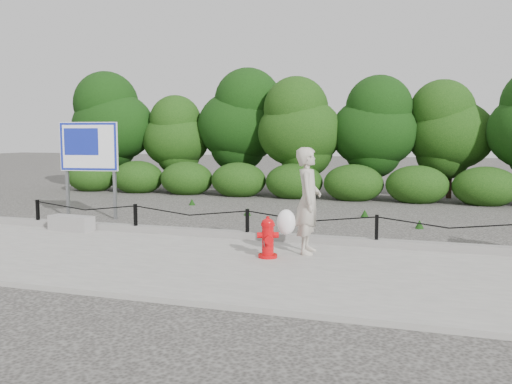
{
  "coord_description": "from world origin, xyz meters",
  "views": [
    {
      "loc": [
        3.42,
        -9.97,
        2.12
      ],
      "look_at": [
        0.11,
        0.2,
        1.0
      ],
      "focal_mm": 38.0,
      "sensor_mm": 36.0,
      "label": 1
    }
  ],
  "objects": [
    {
      "name": "treeline",
      "position": [
        -0.19,
        8.94,
        2.47
      ],
      "size": [
        20.41,
        3.67,
        4.49
      ],
      "color": "black",
      "rests_on": "ground"
    },
    {
      "name": "curb",
      "position": [
        0.0,
        0.05,
        0.15
      ],
      "size": [
        14.0,
        0.22,
        0.14
      ],
      "primitive_type": "cube",
      "color": "slate",
      "rests_on": "sidewalk"
    },
    {
      "name": "chain_barrier",
      "position": [
        0.0,
        0.0,
        0.46
      ],
      "size": [
        10.06,
        0.06,
        0.6
      ],
      "color": "black",
      "rests_on": "sidewalk"
    },
    {
      "name": "ground",
      "position": [
        0.0,
        0.0,
        0.0
      ],
      "size": [
        90.0,
        90.0,
        0.0
      ],
      "primitive_type": "plane",
      "color": "#2D2B28",
      "rests_on": "ground"
    },
    {
      "name": "concrete_block",
      "position": [
        -3.92,
        -0.25,
        0.24
      ],
      "size": [
        1.03,
        0.43,
        0.32
      ],
      "primitive_type": "cube",
      "rotation": [
        0.0,
        0.0,
        -0.08
      ],
      "color": "gray",
      "rests_on": "sidewalk"
    },
    {
      "name": "fire_hydrant",
      "position": [
        0.85,
        -1.43,
        0.41
      ],
      "size": [
        0.42,
        0.42,
        0.7
      ],
      "rotation": [
        0.0,
        0.0,
        0.36
      ],
      "color": "red",
      "rests_on": "sidewalk"
    },
    {
      "name": "sidewalk",
      "position": [
        0.0,
        -2.0,
        0.04
      ],
      "size": [
        14.0,
        4.0,
        0.08
      ],
      "primitive_type": "cube",
      "color": "gray",
      "rests_on": "ground"
    },
    {
      "name": "advertising_sign",
      "position": [
        -4.81,
        1.72,
        1.73
      ],
      "size": [
        1.52,
        0.33,
        2.45
      ],
      "rotation": [
        0.0,
        0.0,
        0.15
      ],
      "color": "slate",
      "rests_on": "ground"
    },
    {
      "name": "pedestrian",
      "position": [
        1.39,
        -0.88,
        0.98
      ],
      "size": [
        0.77,
        0.72,
        1.84
      ],
      "rotation": [
        0.0,
        0.0,
        1.68
      ],
      "color": "#AAA191",
      "rests_on": "sidewalk"
    }
  ]
}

